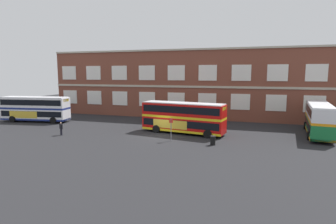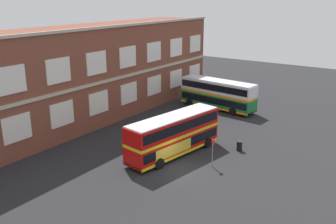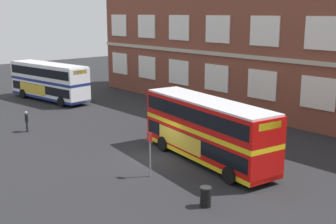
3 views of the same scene
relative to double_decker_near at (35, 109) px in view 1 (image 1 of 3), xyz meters
name	(u,v)px [view 1 (image 1 of 3)]	position (x,y,z in m)	size (l,w,h in m)	color
ground_plane	(162,133)	(22.56, -2.01, -2.15)	(120.00, 120.00, 0.00)	#232326
brick_terminal_building	(196,84)	(23.76, 13.97, 3.70)	(54.14, 8.19, 11.98)	brown
double_decker_near	(35,109)	(0.00, 0.00, 0.00)	(11.26, 4.12, 4.07)	silver
double_decker_middle	(183,117)	(25.28, -1.51, 0.00)	(11.27, 4.25, 4.07)	red
double_decker_far	(319,119)	(42.03, 2.47, 0.00)	(3.61, 11.19, 4.07)	#197038
waiting_passenger	(61,128)	(10.72, -7.34, -1.22)	(0.63, 0.37, 1.70)	black
bus_stand_flag	(171,127)	(25.02, -6.04, -0.51)	(0.44, 0.10, 2.70)	slate
station_litter_bin	(213,140)	(29.99, -6.49, -1.63)	(0.60, 0.60, 1.03)	black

